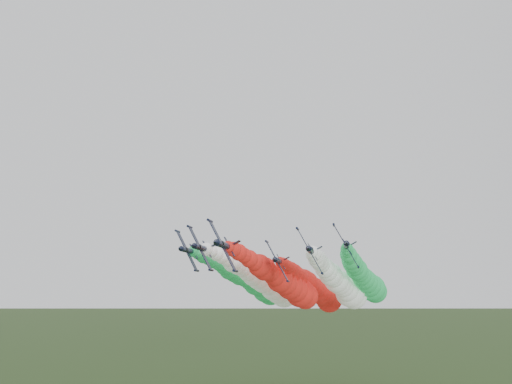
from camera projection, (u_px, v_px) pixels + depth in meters
jet_lead at (287, 284)px, 137.21m from camera, size 15.65×78.07×18.32m
jet_inner_left at (267, 283)px, 153.04m from camera, size 16.35×78.76×19.01m
jet_inner_right at (342, 285)px, 148.42m from camera, size 16.01×78.43×18.67m
jet_outer_left at (252, 282)px, 162.05m from camera, size 16.20×78.62×18.87m
jet_outer_right at (365, 280)px, 153.25m from camera, size 15.66×78.08×18.32m
jet_trail at (316, 289)px, 162.49m from camera, size 16.37×78.78×19.03m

